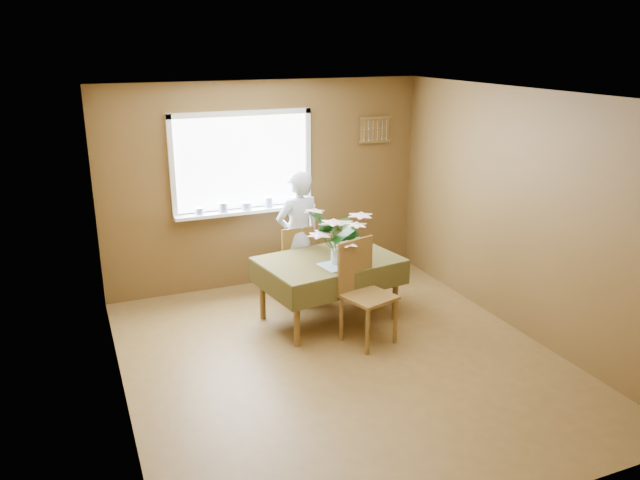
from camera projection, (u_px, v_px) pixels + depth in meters
name	position (u px, v px, depth m)	size (l,w,h in m)	color
floor	(342.00, 360.00, 6.01)	(4.50, 4.50, 0.00)	brown
ceiling	(345.00, 95.00, 5.25)	(4.50, 4.50, 0.00)	white
wall_back	(267.00, 185.00, 7.61)	(4.00, 4.00, 0.00)	brown
wall_front	(503.00, 343.00, 3.65)	(4.00, 4.00, 0.00)	brown
wall_left	(112.00, 266.00, 4.90)	(4.50, 4.50, 0.00)	brown
wall_right	(521.00, 214.00, 6.36)	(4.50, 4.50, 0.00)	brown
window_assembly	(244.00, 180.00, 7.42)	(1.72, 0.20, 1.22)	white
spoon_rack	(375.00, 130.00, 7.92)	(0.44, 0.05, 0.33)	brown
dining_table	(329.00, 266.00, 6.71)	(1.58, 1.19, 0.71)	brown
chair_far	(295.00, 259.00, 7.31)	(0.38, 0.38, 0.90)	brown
chair_near	(363.00, 288.00, 6.27)	(0.56, 0.56, 1.05)	brown
seated_woman	(299.00, 236.00, 7.21)	(0.57, 0.37, 1.55)	white
flower_bouquet	(337.00, 232.00, 6.44)	(0.63, 0.63, 0.54)	white
side_plate	(359.00, 249.00, 6.98)	(0.22, 0.22, 0.01)	white
table_knife	(354.00, 262.00, 6.56)	(0.02, 0.21, 0.00)	silver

